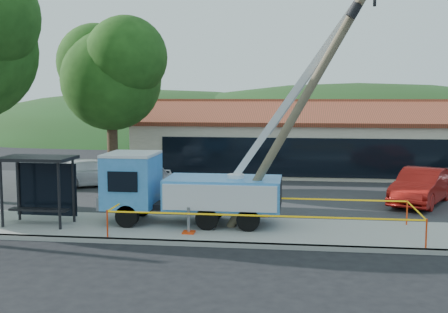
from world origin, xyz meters
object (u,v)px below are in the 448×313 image
car_silver (144,201)px  car_red (420,206)px  bus_shelter (40,174)px  car_white (96,188)px  utility_truck (188,185)px  leaning_pole (305,97)px

car_silver → car_red: car_red is taller
bus_shelter → car_white: (-1.22, 8.96, -2.00)m
utility_truck → car_red: (9.50, 5.16, -1.58)m
bus_shelter → car_silver: bearing=67.6°
car_red → leaning_pole: bearing=-107.2°
utility_truck → car_silver: (-3.01, 4.70, -1.58)m
bus_shelter → car_red: bearing=23.2°
leaning_pole → car_silver: leaning_pole is taller
car_silver → car_red: 12.51m
car_silver → car_white: 5.03m
utility_truck → bus_shelter: (-5.43, -0.80, 0.42)m
bus_shelter → car_red: bus_shelter is taller
utility_truck → leaning_pole: 5.39m
leaning_pole → utility_truck: bearing=174.0°
leaning_pole → car_red: (5.24, 5.60, -4.85)m
leaning_pole → car_red: size_ratio=1.80×
utility_truck → leaning_pole: bearing=-6.0°
utility_truck → bus_shelter: bearing=-171.6°
leaning_pole → bus_shelter: (-9.69, -0.36, -2.85)m
bus_shelter → car_silver: (2.43, 5.50, -2.00)m
leaning_pole → bus_shelter: 10.11m
car_white → leaning_pole: bearing=-156.9°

